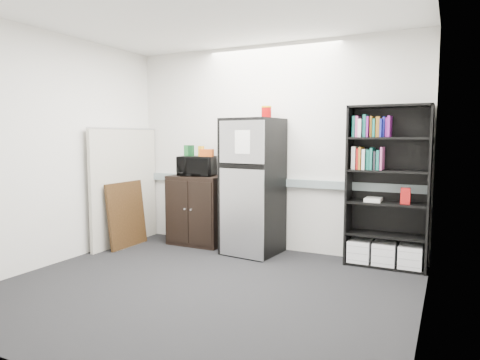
{
  "coord_description": "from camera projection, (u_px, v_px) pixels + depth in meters",
  "views": [
    {
      "loc": [
        2.16,
        -3.52,
        1.49
      ],
      "look_at": [
        -0.02,
        0.9,
        1.0
      ],
      "focal_mm": 32.0,
      "sensor_mm": 36.0,
      "label": 1
    }
  ],
  "objects": [
    {
      "name": "snack_bag",
      "position": [
        207.0,
        153.0,
        5.78
      ],
      "size": [
        0.2,
        0.14,
        0.1
      ],
      "primitive_type": "cube",
      "rotation": [
        0.0,
        0.0,
        0.23
      ],
      "color": "#C84C14",
      "rests_on": "microwave"
    },
    {
      "name": "wall_note",
      "position": [
        246.0,
        133.0,
        5.79
      ],
      "size": [
        0.14,
        0.0,
        0.1
      ],
      "primitive_type": "cube",
      "color": "white",
      "rests_on": "wall_back"
    },
    {
      "name": "bookshelf",
      "position": [
        387.0,
        188.0,
        4.87
      ],
      "size": [
        0.9,
        0.34,
        1.85
      ],
      "color": "black",
      "rests_on": "floor"
    },
    {
      "name": "snack_box_b",
      "position": [
        191.0,
        151.0,
        5.94
      ],
      "size": [
        0.07,
        0.05,
        0.15
      ],
      "primitive_type": "cube",
      "rotation": [
        0.0,
        0.0,
        -0.01
      ],
      "color": "#0C3818",
      "rests_on": "microwave"
    },
    {
      "name": "coffee_can",
      "position": [
        266.0,
        111.0,
        5.42
      ],
      "size": [
        0.13,
        0.13,
        0.18
      ],
      "color": "#990707",
      "rests_on": "refrigerator"
    },
    {
      "name": "ceiling",
      "position": [
        199.0,
        7.0,
        3.97
      ],
      "size": [
        4.0,
        3.5,
        0.02
      ],
      "primitive_type": "cube",
      "color": "white",
      "rests_on": "wall_back"
    },
    {
      "name": "cabinet",
      "position": [
        198.0,
        210.0,
        5.96
      ],
      "size": [
        0.77,
        0.51,
        0.96
      ],
      "color": "black",
      "rests_on": "floor"
    },
    {
      "name": "microwave",
      "position": [
        197.0,
        166.0,
        5.88
      ],
      "size": [
        0.55,
        0.44,
        0.27
      ],
      "primitive_type": "imported",
      "rotation": [
        0.0,
        0.0,
        0.24
      ],
      "color": "black",
      "rests_on": "cabinet"
    },
    {
      "name": "electrical_raceway",
      "position": [
        269.0,
        182.0,
        5.68
      ],
      "size": [
        3.92,
        0.05,
        0.1
      ],
      "primitive_type": "cube",
      "color": "gray",
      "rests_on": "wall_back"
    },
    {
      "name": "refrigerator",
      "position": [
        253.0,
        186.0,
        5.46
      ],
      "size": [
        0.71,
        0.74,
        1.73
      ],
      "rotation": [
        0.0,
        0.0,
        -0.11
      ],
      "color": "black",
      "rests_on": "floor"
    },
    {
      "name": "cubicle_partition",
      "position": [
        125.0,
        186.0,
        5.96
      ],
      "size": [
        0.06,
        1.3,
        1.62
      ],
      "color": "#ACA799",
      "rests_on": "floor"
    },
    {
      "name": "snack_box_a",
      "position": [
        187.0,
        151.0,
        5.97
      ],
      "size": [
        0.08,
        0.06,
        0.15
      ],
      "primitive_type": "cube",
      "rotation": [
        0.0,
        0.0,
        0.17
      ],
      "color": "#1B5E28",
      "rests_on": "microwave"
    },
    {
      "name": "wall_back",
      "position": [
        270.0,
        148.0,
        5.66
      ],
      "size": [
        4.0,
        0.02,
        2.7
      ],
      "primitive_type": "cube",
      "color": "silver",
      "rests_on": "floor"
    },
    {
      "name": "wall_left",
      "position": [
        54.0,
        149.0,
        4.98
      ],
      "size": [
        0.02,
        3.5,
        2.7
      ],
      "primitive_type": "cube",
      "color": "silver",
      "rests_on": "floor"
    },
    {
      "name": "wall_right",
      "position": [
        427.0,
        156.0,
        3.22
      ],
      "size": [
        0.02,
        3.5,
        2.7
      ],
      "primitive_type": "cube",
      "color": "silver",
      "rests_on": "floor"
    },
    {
      "name": "snack_box_c",
      "position": [
        201.0,
        151.0,
        5.87
      ],
      "size": [
        0.08,
        0.06,
        0.14
      ],
      "primitive_type": "cube",
      "rotation": [
        0.0,
        0.0,
        -0.14
      ],
      "color": "gold",
      "rests_on": "microwave"
    },
    {
      "name": "framed_poster",
      "position": [
        127.0,
        214.0,
        5.82
      ],
      "size": [
        0.13,
        0.69,
        0.89
      ],
      "rotation": [
        0.0,
        -0.11,
        0.0
      ],
      "color": "black",
      "rests_on": "floor"
    },
    {
      "name": "floor",
      "position": [
        202.0,
        288.0,
        4.24
      ],
      "size": [
        4.0,
        4.0,
        0.0
      ],
      "primitive_type": "plane",
      "color": "black",
      "rests_on": "ground"
    }
  ]
}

